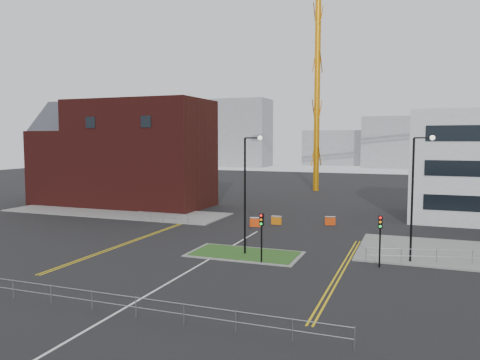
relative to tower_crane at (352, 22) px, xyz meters
The scene contains 23 objects.
ground 63.18m from the tower_crane, 93.45° to the right, with size 200.00×200.00×0.00m, color black.
pavement_left 50.30m from the tower_crane, 124.28° to the right, with size 28.00×8.00×0.12m, color slate.
island_kerb 56.06m from the tower_crane, 91.65° to the right, with size 8.60×4.60×0.08m, color slate.
grass_island 56.05m from the tower_crane, 91.65° to the right, with size 8.00×4.00×0.12m, color #234818.
brick_building 44.31m from the tower_crane, 132.95° to the right, with size 24.20×10.07×14.24m.
tower_crane is the anchor object (origin of this frame).
streetlamp_island 53.53m from the tower_crane, 91.39° to the right, with size 1.46×0.36×9.18m.
streetlamp_right_near 52.84m from the tower_crane, 76.84° to the right, with size 1.46×0.36×9.18m.
traffic_light_island 56.60m from the tower_crane, 89.31° to the right, with size 0.28×0.33×3.65m.
traffic_light_right 55.49m from the tower_crane, 79.90° to the right, with size 0.28×0.33×3.65m.
railing_front 68.26m from the tower_crane, 93.12° to the right, with size 24.05×0.05×1.10m.
railing_left 49.42m from the tower_crane, 110.58° to the right, with size 6.05×0.05×1.10m.
centre_line 61.40m from the tower_crane, 93.57° to the right, with size 0.15×30.00×0.01m, color silver.
yellow_left_a 55.74m from the tower_crane, 104.98° to the right, with size 0.12×24.00×0.01m, color gold.
yellow_left_b 55.67m from the tower_crane, 104.63° to the right, with size 0.12×24.00×0.01m, color gold.
yellow_right_a 58.11m from the tower_crane, 83.08° to the right, with size 0.12×20.00×0.01m, color gold.
yellow_right_b 58.15m from the tower_crane, 82.74° to the right, with size 0.12×20.00×0.01m, color gold.
skyline_a 79.01m from the tower_crane, 124.27° to the left, with size 18.00×12.00×22.00m, color gray.
skyline_b 76.75m from the tower_crane, 84.88° to the left, with size 24.00×12.00×16.00m, color gray.
skyline_d 87.38m from the tower_crane, 97.75° to the left, with size 30.00×12.00×12.00m, color gray.
barrier_left 46.53m from the tower_crane, 96.78° to the right, with size 1.17×0.53×0.95m.
barrier_mid 44.90m from the tower_crane, 94.42° to the right, with size 1.08×0.41×0.89m.
barrier_right 43.61m from the tower_crane, 85.53° to the right, with size 1.12×0.64×0.90m.
Camera 1 is at (14.16, -25.34, 8.88)m, focal length 35.00 mm.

